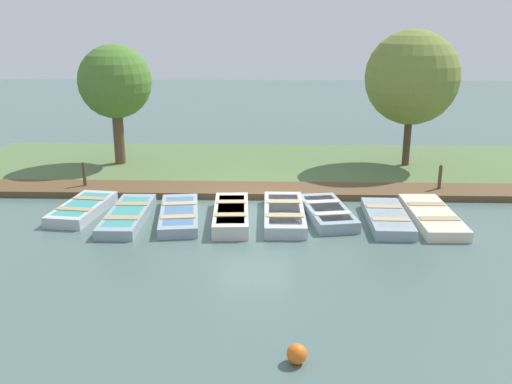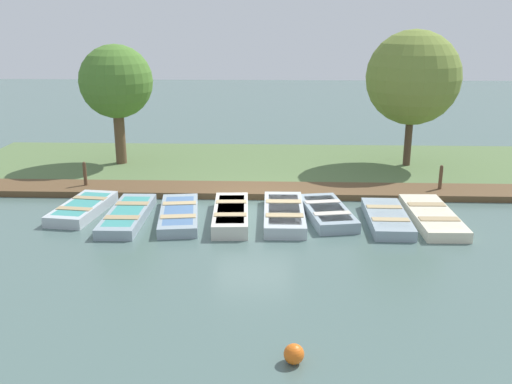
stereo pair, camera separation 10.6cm
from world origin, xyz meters
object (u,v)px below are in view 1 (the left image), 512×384
object	(u,v)px
rowboat_0	(82,209)
rowboat_1	(128,215)
park_tree_left	(412,78)
rowboat_2	(179,215)
mooring_post_far	(440,180)
rowboat_3	(231,214)
rowboat_7	(432,216)
rowboat_5	(327,212)
buoy	(297,354)
park_tree_far_left	(115,83)
mooring_post_near	(84,177)
rowboat_6	(387,218)
rowboat_4	(284,213)

from	to	relation	value
rowboat_0	rowboat_1	xyz separation A→B (m)	(0.55, 1.56, -0.01)
rowboat_0	park_tree_left	distance (m)	13.37
rowboat_2	mooring_post_far	size ratio (longest dim) A/B	3.21
rowboat_1	rowboat_3	size ratio (longest dim) A/B	1.06
park_tree_left	rowboat_7	bearing A→B (deg)	-5.26
rowboat_5	buoy	bearing A→B (deg)	-19.05
buoy	rowboat_1	bearing A→B (deg)	-146.53
rowboat_0	buoy	bearing A→B (deg)	46.05
buoy	rowboat_0	bearing A→B (deg)	-140.89
rowboat_1	park_tree_far_left	world-z (taller)	park_tree_far_left
rowboat_0	mooring_post_far	xyz separation A→B (m)	(-2.43, 11.73, 0.36)
rowboat_0	park_tree_far_left	bearing A→B (deg)	-169.64
rowboat_2	rowboat_5	distance (m)	4.53
rowboat_1	rowboat_7	distance (m)	9.22
rowboat_0	mooring_post_far	distance (m)	11.99
mooring_post_far	park_tree_left	world-z (taller)	park_tree_left
rowboat_2	park_tree_far_left	bearing A→B (deg)	-159.33
rowboat_7	park_tree_far_left	bearing A→B (deg)	-120.93
rowboat_1	mooring_post_near	size ratio (longest dim) A/B	3.25
rowboat_2	rowboat_3	distance (m)	1.60
mooring_post_near	mooring_post_far	xyz separation A→B (m)	(0.00, 12.42, 0.00)
mooring_post_near	buoy	world-z (taller)	mooring_post_near
rowboat_5	rowboat_3	bearing A→B (deg)	-92.12
rowboat_1	buoy	distance (m)	8.81
rowboat_3	park_tree_far_left	size ratio (longest dim) A/B	0.66
buoy	park_tree_far_left	xyz separation A→B (m)	(-13.90, -6.78, 3.25)
mooring_post_far	rowboat_3	bearing A→B (deg)	-67.14
rowboat_2	buoy	size ratio (longest dim) A/B	9.25
buoy	park_tree_far_left	world-z (taller)	park_tree_far_left
mooring_post_far	rowboat_0	bearing A→B (deg)	-78.28
rowboat_1	rowboat_2	size ratio (longest dim) A/B	1.01
rowboat_2	park_tree_left	bearing A→B (deg)	120.74
mooring_post_far	buoy	size ratio (longest dim) A/B	2.88
rowboat_3	rowboat_6	xyz separation A→B (m)	(0.01, 4.68, -0.05)
rowboat_2	rowboat_7	bearing A→B (deg)	83.12
mooring_post_far	buoy	xyz separation A→B (m)	(10.33, -5.31, -0.35)
rowboat_0	rowboat_3	xyz separation A→B (m)	(0.53, 4.71, 0.04)
rowboat_0	rowboat_7	xyz separation A→B (m)	(0.33, 10.78, -0.01)
rowboat_2	rowboat_0	bearing A→B (deg)	-105.65
rowboat_5	rowboat_7	size ratio (longest dim) A/B	0.88
rowboat_6	buoy	xyz separation A→B (m)	(7.36, -2.97, 0.02)
mooring_post_near	rowboat_1	bearing A→B (deg)	37.05
rowboat_4	rowboat_7	distance (m)	4.46
rowboat_2	rowboat_3	size ratio (longest dim) A/B	1.05
rowboat_0	rowboat_7	distance (m)	10.78
mooring_post_near	park_tree_left	xyz separation A→B (m)	(-3.67, 12.06, 3.11)
mooring_post_far	park_tree_left	size ratio (longest dim) A/B	0.19
mooring_post_far	park_tree_far_left	size ratio (longest dim) A/B	0.22
buoy	park_tree_left	xyz separation A→B (m)	(-14.00, 4.95, 3.46)
rowboat_7	park_tree_left	distance (m)	7.35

